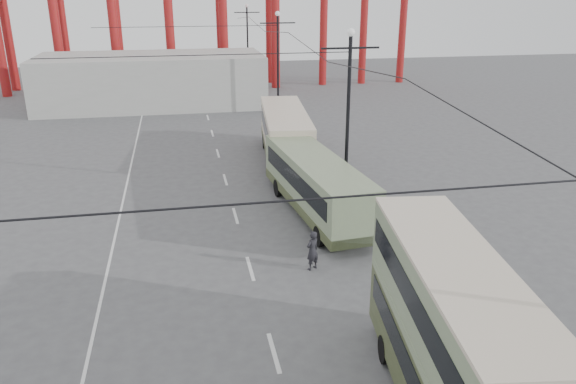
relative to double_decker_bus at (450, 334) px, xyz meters
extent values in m
cube|color=silver|center=(-4.09, 18.82, -2.75)|extent=(0.15, 82.00, 0.01)
cube|color=silver|center=(2.31, 19.82, -2.75)|extent=(0.12, 120.00, 0.01)
cube|color=silver|center=(-10.09, 19.82, -2.75)|extent=(0.12, 120.00, 0.01)
cylinder|color=black|center=(2.51, 17.82, 1.74)|extent=(0.20, 0.20, 9.00)
cylinder|color=black|center=(2.51, 17.82, -2.51)|extent=(0.44, 0.44, 0.50)
cube|color=black|center=(2.51, 17.82, 5.54)|extent=(3.20, 0.10, 0.10)
sphere|color=white|center=(2.51, 17.82, 6.34)|extent=(0.44, 0.44, 0.44)
cylinder|color=black|center=(2.51, 39.82, 1.74)|extent=(0.20, 0.20, 9.00)
cylinder|color=black|center=(2.51, 39.82, -2.51)|extent=(0.44, 0.44, 0.50)
cube|color=black|center=(2.51, 39.82, 5.54)|extent=(3.20, 0.10, 0.10)
sphere|color=white|center=(2.51, 39.82, 6.34)|extent=(0.44, 0.44, 0.44)
cylinder|color=black|center=(2.51, 61.82, 1.74)|extent=(0.20, 0.20, 9.00)
cylinder|color=black|center=(2.51, 61.82, -2.51)|extent=(0.44, 0.44, 0.50)
cube|color=black|center=(2.51, 61.82, 5.54)|extent=(3.20, 0.10, 0.10)
sphere|color=white|center=(2.51, 61.82, 6.34)|extent=(0.44, 0.44, 0.44)
cylinder|color=maroon|center=(-25.09, 58.82, 6.24)|extent=(1.00, 1.00, 18.00)
cylinder|color=maroon|center=(20.91, 55.82, 4.24)|extent=(0.90, 0.90, 14.00)
cube|color=#A9AAA4|center=(-9.09, 46.82, -0.26)|extent=(22.00, 10.00, 5.00)
cube|color=#333C20|center=(0.00, 0.00, -1.24)|extent=(3.50, 9.39, 2.02)
cube|color=black|center=(0.00, 0.00, -0.83)|extent=(3.30, 7.58, 0.82)
cube|color=gray|center=(0.00, 0.00, -0.10)|extent=(3.52, 9.39, 0.27)
cube|color=gray|center=(0.00, 0.00, 1.05)|extent=(3.50, 9.39, 2.02)
cube|color=black|center=(0.00, 0.00, 1.14)|extent=(3.47, 8.85, 0.78)
cube|color=beige|center=(0.00, 0.00, 2.11)|extent=(3.52, 9.39, 0.11)
cylinder|color=black|center=(-0.68, 2.68, -2.30)|extent=(0.38, 0.94, 0.92)
cylinder|color=black|center=(1.37, 2.40, -2.30)|extent=(0.38, 0.94, 0.92)
cube|color=gray|center=(0.10, 15.19, -1.02)|extent=(3.59, 11.12, 2.38)
cube|color=black|center=(0.10, 15.19, -0.62)|extent=(3.51, 9.94, 0.94)
cube|color=#333C20|center=(0.10, 15.19, -1.96)|extent=(3.62, 11.13, 0.50)
cube|color=gray|center=(0.10, 15.19, 0.25)|extent=(3.61, 11.12, 0.16)
cylinder|color=black|center=(-1.33, 18.14, -2.26)|extent=(0.38, 1.02, 0.99)
cylinder|color=black|center=(0.90, 18.37, -2.26)|extent=(0.38, 1.02, 0.99)
cylinder|color=black|center=(-0.66, 11.62, -2.26)|extent=(0.38, 1.02, 0.99)
cylinder|color=black|center=(1.57, 11.85, -2.26)|extent=(0.38, 1.02, 0.99)
cube|color=beige|center=(0.41, 25.32, -0.82)|extent=(3.89, 11.30, 2.66)
cube|color=black|center=(0.41, 25.32, -0.38)|extent=(3.80, 9.99, 1.05)
cube|color=#333C20|center=(0.41, 25.32, -1.87)|extent=(3.92, 11.31, 0.55)
cube|color=beige|center=(0.41, 25.32, 0.60)|extent=(3.91, 11.31, 0.18)
cylinder|color=black|center=(-0.54, 28.32, -2.20)|extent=(0.42, 1.13, 1.11)
cylinder|color=black|center=(1.95, 28.06, -2.20)|extent=(0.42, 1.13, 1.11)
cylinder|color=black|center=(-1.18, 22.15, -2.20)|extent=(0.42, 1.13, 1.11)
cylinder|color=black|center=(1.31, 21.89, -2.20)|extent=(0.42, 1.13, 1.11)
imported|color=black|center=(-1.49, 9.27, -1.88)|extent=(0.76, 0.69, 1.76)
camera|label=1|loc=(-6.63, -11.53, 8.63)|focal=35.00mm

